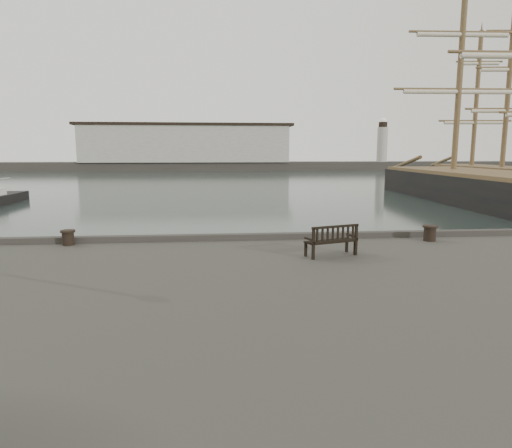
{
  "coord_description": "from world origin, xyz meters",
  "views": [
    {
      "loc": [
        -2.11,
        -14.03,
        4.25
      ],
      "look_at": [
        -0.82,
        -0.5,
        2.1
      ],
      "focal_mm": 32.0,
      "sensor_mm": 36.0,
      "label": 1
    }
  ],
  "objects": [
    {
      "name": "bench",
      "position": [
        0.96,
        -2.6,
        1.82
      ],
      "size": [
        1.48,
        0.89,
        0.8
      ],
      "rotation": [
        0.0,
        0.0,
        0.32
      ],
      "color": "black",
      "rests_on": "quay"
    },
    {
      "name": "ground",
      "position": [
        0.0,
        0.0,
        0.0
      ],
      "size": [
        400.0,
        400.0,
        0.0
      ],
      "primitive_type": "plane",
      "color": "black",
      "rests_on": "ground"
    },
    {
      "name": "bollard_left",
      "position": [
        -6.33,
        -0.5,
        1.78
      ],
      "size": [
        0.45,
        0.45,
        0.44
      ],
      "primitive_type": "cylinder",
      "rotation": [
        0.0,
        0.0,
        0.07
      ],
      "color": "black",
      "rests_on": "quay"
    },
    {
      "name": "tall_ship_far",
      "position": [
        30.59,
        35.09,
        0.77
      ],
      "size": [
        8.58,
        27.28,
        22.99
      ],
      "rotation": [
        0.0,
        0.0,
        -0.11
      ],
      "color": "black",
      "rests_on": "ground"
    },
    {
      "name": "breakwater",
      "position": [
        -4.56,
        92.0,
        4.3
      ],
      "size": [
        140.0,
        9.5,
        12.2
      ],
      "color": "#383530",
      "rests_on": "ground"
    },
    {
      "name": "bollard_right",
      "position": [
        4.49,
        -0.89,
        1.8
      ],
      "size": [
        0.58,
        0.58,
        0.47
      ],
      "primitive_type": "cylinder",
      "rotation": [
        0.0,
        0.0,
        0.35
      ],
      "color": "black",
      "rests_on": "quay"
    }
  ]
}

